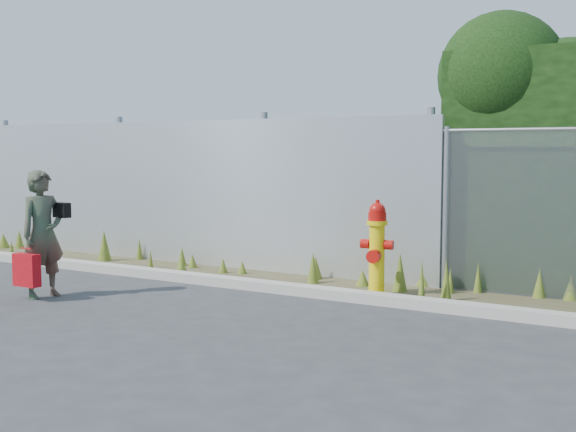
# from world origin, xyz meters

# --- Properties ---
(ground) EXTENTS (80.00, 80.00, 0.00)m
(ground) POSITION_xyz_m (0.00, 0.00, 0.00)
(ground) COLOR #333436
(ground) RESTS_ON ground
(curb) EXTENTS (16.00, 0.22, 0.12)m
(curb) POSITION_xyz_m (0.00, 1.80, 0.06)
(curb) COLOR #A19C91
(curb) RESTS_ON ground
(weed_strip) EXTENTS (16.00, 1.33, 0.54)m
(weed_strip) POSITION_xyz_m (0.76, 2.49, 0.12)
(weed_strip) COLOR #443D26
(weed_strip) RESTS_ON ground
(corrugated_fence) EXTENTS (8.50, 0.21, 2.30)m
(corrugated_fence) POSITION_xyz_m (-3.25, 3.01, 1.10)
(corrugated_fence) COLOR silver
(corrugated_fence) RESTS_ON ground
(fire_hydrant) EXTENTS (0.39, 0.35, 1.17)m
(fire_hydrant) POSITION_xyz_m (0.50, 2.12, 0.57)
(fire_hydrant) COLOR yellow
(fire_hydrant) RESTS_ON ground
(woman) EXTENTS (0.46, 0.61, 1.52)m
(woman) POSITION_xyz_m (-2.95, 0.14, 0.76)
(woman) COLOR #106B47
(woman) RESTS_ON ground
(red_tote_bag) EXTENTS (0.35, 0.13, 0.45)m
(red_tote_bag) POSITION_xyz_m (-2.95, -0.11, 0.36)
(red_tote_bag) COLOR #A1090E
(black_shoulder_bag) EXTENTS (0.24, 0.10, 0.18)m
(black_shoulder_bag) POSITION_xyz_m (-2.82, 0.33, 1.04)
(black_shoulder_bag) COLOR black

